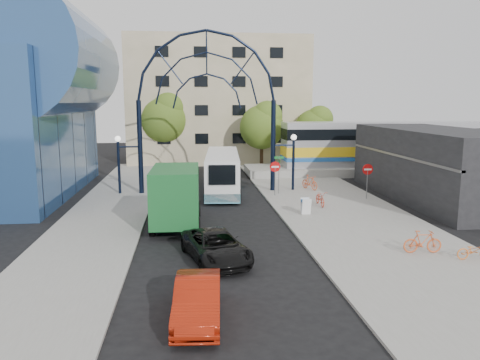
{
  "coord_description": "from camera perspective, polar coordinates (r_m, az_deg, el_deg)",
  "views": [
    {
      "loc": [
        -1.43,
        -21.15,
        6.89
      ],
      "look_at": [
        1.57,
        6.0,
        2.31
      ],
      "focal_mm": 35.0,
      "sensor_mm": 36.0,
      "label": 1
    }
  ],
  "objects": [
    {
      "name": "black_suv",
      "position": [
        20.61,
        -2.97,
        -8.08
      ],
      "size": [
        3.32,
        5.15,
        1.32
      ],
      "primitive_type": "imported",
      "rotation": [
        0.0,
        0.0,
        0.25
      ],
      "color": "black",
      "rests_on": "ground"
    },
    {
      "name": "sandwich_board",
      "position": [
        28.69,
        8.04,
        -2.95
      ],
      "size": [
        0.55,
        0.61,
        0.99
      ],
      "color": "white",
      "rests_on": "sidewalk_east"
    },
    {
      "name": "train_car",
      "position": [
        48.34,
        20.09,
        4.21
      ],
      "size": [
        25.1,
        3.05,
        4.2
      ],
      "color": "#B7B7BC",
      "rests_on": "train_platform"
    },
    {
      "name": "tree_north_c",
      "position": [
        50.98,
        9.18,
        6.46
      ],
      "size": [
        4.16,
        4.16,
        6.5
      ],
      "color": "#382314",
      "rests_on": "ground"
    },
    {
      "name": "gateway_arch",
      "position": [
        35.22,
        -4.06,
        12.21
      ],
      "size": [
        13.64,
        0.44,
        12.1
      ],
      "color": "black",
      "rests_on": "ground"
    },
    {
      "name": "bike_far_a",
      "position": [
        22.86,
        26.65,
        -7.68
      ],
      "size": [
        1.56,
        0.6,
        0.81
      ],
      "primitive_type": "imported",
      "rotation": [
        0.0,
        0.0,
        1.53
      ],
      "color": "orange",
      "rests_on": "sidewalk_east"
    },
    {
      "name": "red_sedan",
      "position": [
        15.41,
        -5.19,
        -14.3
      ],
      "size": [
        1.69,
        4.19,
        1.35
      ],
      "primitive_type": "imported",
      "rotation": [
        0.0,
        0.0,
        -0.06
      ],
      "color": "#9C1B09",
      "rests_on": "ground"
    },
    {
      "name": "apartment_block",
      "position": [
        56.23,
        -2.85,
        9.63
      ],
      "size": [
        20.0,
        12.1,
        14.0
      ],
      "color": "tan",
      "rests_on": "ground"
    },
    {
      "name": "stop_sign",
      "position": [
        34.08,
        4.29,
        1.24
      ],
      "size": [
        0.8,
        0.07,
        2.5
      ],
      "color": "slate",
      "rests_on": "sidewalk_east"
    },
    {
      "name": "train_platform",
      "position": [
        48.61,
        19.93,
        1.28
      ],
      "size": [
        32.0,
        5.0,
        0.8
      ],
      "primitive_type": "cube",
      "color": "gray",
      "rests_on": "ground"
    },
    {
      "name": "sidewalk_east",
      "position": [
        27.71,
        13.85,
        -5.03
      ],
      "size": [
        8.0,
        56.0,
        0.12
      ],
      "primitive_type": "cube",
      "color": "gray",
      "rests_on": "ground"
    },
    {
      "name": "do_not_enter_sign",
      "position": [
        33.89,
        15.28,
        0.85
      ],
      "size": [
        0.76,
        0.07,
        2.48
      ],
      "color": "slate",
      "rests_on": "sidewalk_east"
    },
    {
      "name": "city_bus",
      "position": [
        36.19,
        -2.15,
        1.05
      ],
      "size": [
        3.24,
        11.04,
        2.99
      ],
      "rotation": [
        0.0,
        0.0,
        -0.08
      ],
      "color": "white",
      "rests_on": "ground"
    },
    {
      "name": "tree_north_b",
      "position": [
        51.16,
        -9.12,
        7.59
      ],
      "size": [
        5.12,
        5.12,
        8.0
      ],
      "color": "#382314",
      "rests_on": "ground"
    },
    {
      "name": "bike_near_b",
      "position": [
        36.9,
        8.5,
        -0.28
      ],
      "size": [
        1.24,
        1.89,
        1.11
      ],
      "primitive_type": "imported",
      "rotation": [
        0.0,
        0.0,
        0.43
      ],
      "color": "#FE6432",
      "rests_on": "sidewalk_east"
    },
    {
      "name": "tree_north_a",
      "position": [
        47.73,
        2.83,
        6.77
      ],
      "size": [
        4.48,
        4.48,
        7.0
      ],
      "color": "#382314",
      "rests_on": "ground"
    },
    {
      "name": "street_name_sign",
      "position": [
        34.72,
        4.77,
        1.61
      ],
      "size": [
        0.7,
        0.7,
        2.8
      ],
      "color": "slate",
      "rests_on": "sidewalk_east"
    },
    {
      "name": "commercial_block_east",
      "position": [
        35.96,
        22.76,
        1.77
      ],
      "size": [
        6.0,
        16.0,
        5.0
      ],
      "primitive_type": "cube",
      "color": "black",
      "rests_on": "ground"
    },
    {
      "name": "bike_far_b",
      "position": [
        22.83,
        21.37,
        -7.03
      ],
      "size": [
        1.78,
        0.63,
        1.05
      ],
      "primitive_type": "imported",
      "rotation": [
        0.0,
        0.0,
        1.49
      ],
      "color": "#D15729",
      "rests_on": "sidewalk_east"
    },
    {
      "name": "bike_near_a",
      "position": [
        31.29,
        9.76,
        -2.21
      ],
      "size": [
        0.65,
        1.84,
        0.96
      ],
      "primitive_type": "imported",
      "rotation": [
        0.0,
        0.0,
        -0.01
      ],
      "color": "#CA3E28",
      "rests_on": "sidewalk_east"
    },
    {
      "name": "ground",
      "position": [
        22.29,
        -2.35,
        -8.49
      ],
      "size": [
        120.0,
        120.0,
        0.0
      ],
      "primitive_type": "plane",
      "color": "black",
      "rests_on": "ground"
    },
    {
      "name": "green_truck",
      "position": [
        26.39,
        -7.74,
        -1.92
      ],
      "size": [
        2.77,
        6.78,
        3.39
      ],
      "rotation": [
        0.0,
        0.0,
        -0.03
      ],
      "color": "black",
      "rests_on": "ground"
    },
    {
      "name": "plaza_west",
      "position": [
        28.45,
        -16.43,
        -4.76
      ],
      "size": [
        5.0,
        50.0,
        0.12
      ],
      "primitive_type": "cube",
      "color": "gray",
      "rests_on": "ground"
    }
  ]
}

